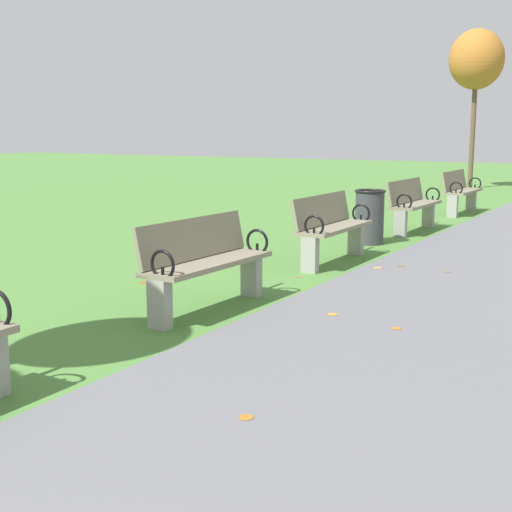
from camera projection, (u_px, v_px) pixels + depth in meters
The scene contains 7 objects.
park_bench_3 at pixel (205, 262), 6.79m from camera, with size 0.53×1.62×0.90m.
park_bench_4 at pixel (331, 227), 9.26m from camera, with size 0.48×1.60×0.90m.
park_bench_5 at pixel (413, 204), 12.10m from camera, with size 0.49×1.60×0.90m.
park_bench_6 at pixel (460, 191), 14.75m from camera, with size 0.48×1.60×0.90m.
tree_3 at pixel (477, 60), 20.51m from camera, with size 1.58×1.58×4.66m.
trash_bin at pixel (370, 217), 10.81m from camera, with size 0.48×0.48×0.84m.
scattered_leaves at pixel (301, 292), 7.57m from camera, with size 5.04×20.55×0.02m.
Camera 1 is at (3.33, 0.98, 1.74)m, focal length 49.19 mm.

